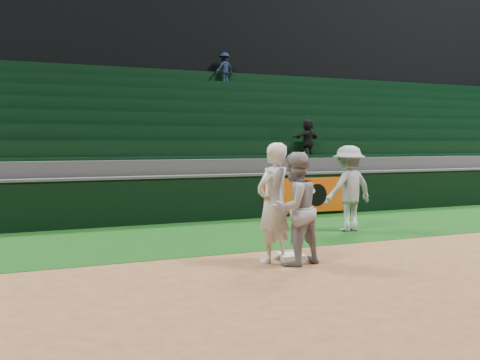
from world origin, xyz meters
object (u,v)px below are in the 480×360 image
object	(u,v)px
baserunner	(295,209)
base_coach	(349,188)
first_base	(291,257)
first_baseman	(273,203)

from	to	relation	value
baserunner	base_coach	size ratio (longest dim) A/B	0.96
base_coach	first_base	bearing A→B (deg)	32.04
first_baseman	baserunner	bearing A→B (deg)	100.66
base_coach	first_baseman	bearing A→B (deg)	28.90
baserunner	first_base	bearing A→B (deg)	-124.72
first_baseman	first_base	bearing A→B (deg)	160.23
baserunner	base_coach	distance (m)	3.88
baserunner	base_coach	xyz separation A→B (m)	(2.87, 2.61, 0.05)
first_base	baserunner	bearing A→B (deg)	-109.66
first_baseman	base_coach	bearing A→B (deg)	-169.31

